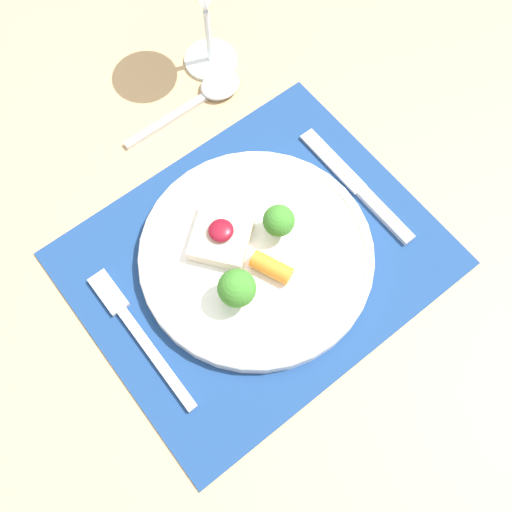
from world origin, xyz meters
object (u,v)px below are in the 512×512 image
at_px(knife, 363,192).
at_px(spoon, 211,91).
at_px(fork, 135,329).
at_px(dinner_plate, 255,258).

relative_size(knife, spoon, 1.08).
distance_m(fork, spoon, 0.35).
bearing_deg(knife, spoon, 100.66).
height_order(fork, knife, knife).
height_order(dinner_plate, spoon, dinner_plate).
relative_size(dinner_plate, fork, 1.42).
bearing_deg(fork, knife, -3.62).
height_order(knife, spoon, spoon).
distance_m(knife, spoon, 0.25).
bearing_deg(dinner_plate, spoon, 65.29).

